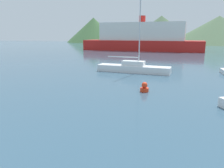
{
  "coord_description": "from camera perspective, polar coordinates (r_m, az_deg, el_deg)",
  "views": [
    {
      "loc": [
        3.93,
        1.88,
        4.08
      ],
      "look_at": [
        0.69,
        14.0,
        1.2
      ],
      "focal_mm": 35.0,
      "sensor_mm": 36.0,
      "label": 1
    }
  ],
  "objects": [
    {
      "name": "hill_central",
      "position": [
        102.76,
        12.68,
        13.7
      ],
      "size": [
        33.06,
        33.06,
        12.03
      ],
      "color": "#4C6647",
      "rests_on": "ground_plane"
    },
    {
      "name": "hill_east",
      "position": [
        104.53,
        26.02,
        12.57
      ],
      "size": [
        40.29,
        40.29,
        11.48
      ],
      "color": "#4C6647",
      "rests_on": "ground_plane"
    },
    {
      "name": "buoy_marker",
      "position": [
        15.93,
        8.47,
        -0.97
      ],
      "size": [
        0.62,
        0.62,
        0.71
      ],
      "color": "red",
      "rests_on": "ground_plane"
    },
    {
      "name": "hill_west",
      "position": [
        114.66,
        -4.82,
        13.88
      ],
      "size": [
        27.26,
        27.26,
        12.15
      ],
      "color": "#3D6038",
      "rests_on": "ground_plane"
    },
    {
      "name": "sailboat_inner",
      "position": [
        23.92,
        5.6,
        4.28
      ],
      "size": [
        8.07,
        2.43,
        9.93
      ],
      "rotation": [
        0.0,
        0.0,
        -0.11
      ],
      "color": "white",
      "rests_on": "ground_plane"
    },
    {
      "name": "ferry_distant",
      "position": [
        56.6,
        7.76,
        11.75
      ],
      "size": [
        30.1,
        8.75,
        8.49
      ],
      "rotation": [
        0.0,
        0.0,
        -0.08
      ],
      "color": "red",
      "rests_on": "ground_plane"
    }
  ]
}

